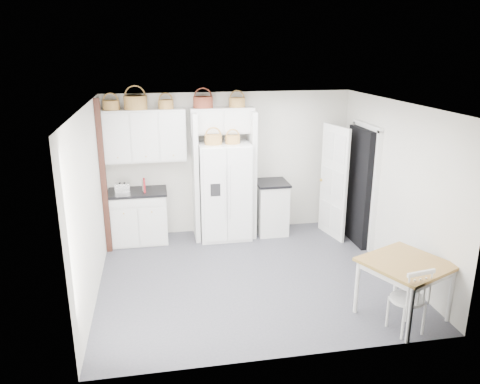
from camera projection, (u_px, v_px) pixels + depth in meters
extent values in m
plane|color=#393943|center=(250.00, 276.00, 7.17)|extent=(4.50, 4.50, 0.00)
plane|color=white|center=(252.00, 105.00, 6.40)|extent=(4.50, 4.50, 0.00)
plane|color=silver|center=(229.00, 163.00, 8.66)|extent=(4.50, 0.00, 4.50)
plane|color=silver|center=(90.00, 204.00, 6.40)|extent=(0.00, 4.00, 4.00)
plane|color=silver|center=(395.00, 187.00, 7.17)|extent=(0.00, 4.00, 4.00)
cube|color=white|center=(224.00, 191.00, 8.44)|extent=(0.91, 0.73, 1.76)
cube|color=silver|center=(139.00, 217.00, 8.34)|extent=(0.98, 0.62, 0.91)
cube|color=silver|center=(271.00, 208.00, 8.75)|extent=(0.54, 0.65, 0.95)
cube|color=olive|center=(403.00, 290.00, 5.98)|extent=(1.24, 1.24, 0.78)
cube|color=silver|center=(407.00, 299.00, 5.67)|extent=(0.49, 0.45, 0.88)
cube|color=black|center=(137.00, 192.00, 8.20)|extent=(1.02, 0.66, 0.04)
cube|color=black|center=(272.00, 183.00, 8.60)|extent=(0.58, 0.69, 0.04)
cube|color=silver|center=(122.00, 188.00, 8.06)|extent=(0.25, 0.15, 0.17)
cube|color=maroon|center=(144.00, 185.00, 8.11)|extent=(0.04, 0.16, 0.23)
cube|color=beige|center=(144.00, 186.00, 8.11)|extent=(0.06, 0.15, 0.22)
cylinder|color=olive|center=(111.00, 105.00, 7.82)|extent=(0.28, 0.28, 0.16)
cylinder|color=olive|center=(136.00, 103.00, 7.88)|extent=(0.39, 0.39, 0.23)
cylinder|color=olive|center=(166.00, 104.00, 7.98)|extent=(0.26, 0.26, 0.15)
cylinder|color=brown|center=(203.00, 102.00, 8.08)|extent=(0.34, 0.34, 0.19)
cylinder|color=olive|center=(237.00, 102.00, 8.19)|extent=(0.28, 0.28, 0.16)
cylinder|color=olive|center=(213.00, 140.00, 8.03)|extent=(0.30, 0.30, 0.16)
cylinder|color=olive|center=(233.00, 140.00, 8.09)|extent=(0.25, 0.25, 0.14)
cube|color=silver|center=(145.00, 135.00, 8.07)|extent=(1.40, 0.34, 0.90)
cube|color=silver|center=(222.00, 120.00, 8.23)|extent=(1.12, 0.34, 0.45)
cube|color=silver|center=(195.00, 177.00, 8.31)|extent=(0.08, 0.60, 2.30)
cube|color=silver|center=(251.00, 174.00, 8.49)|extent=(0.08, 0.60, 2.30)
cube|color=black|center=(103.00, 178.00, 7.67)|extent=(0.09, 0.09, 2.60)
cube|color=black|center=(360.00, 187.00, 8.17)|extent=(0.18, 0.85, 2.05)
cube|color=white|center=(334.00, 182.00, 8.43)|extent=(0.21, 0.79, 2.05)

